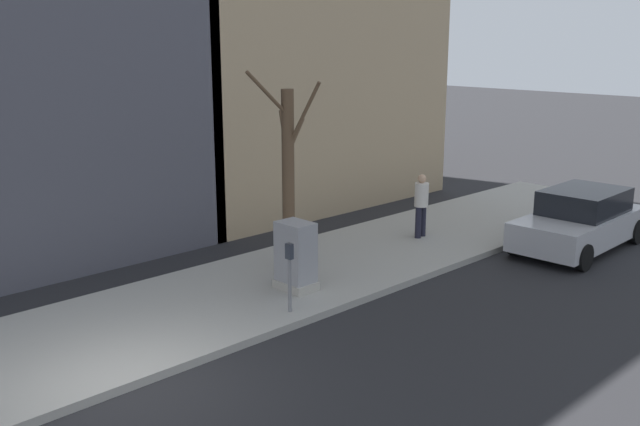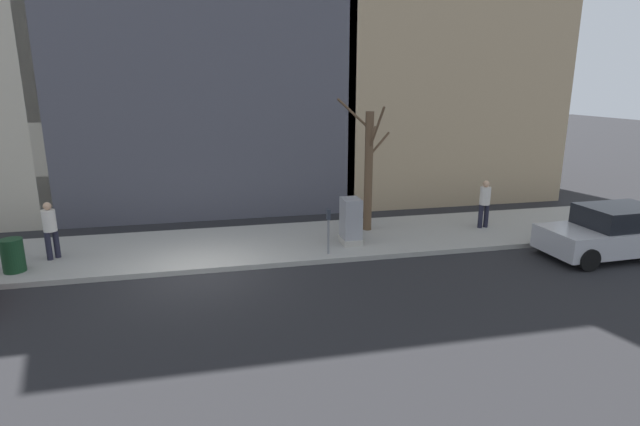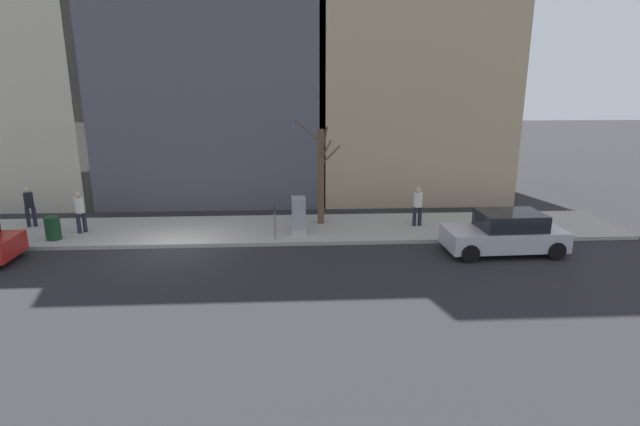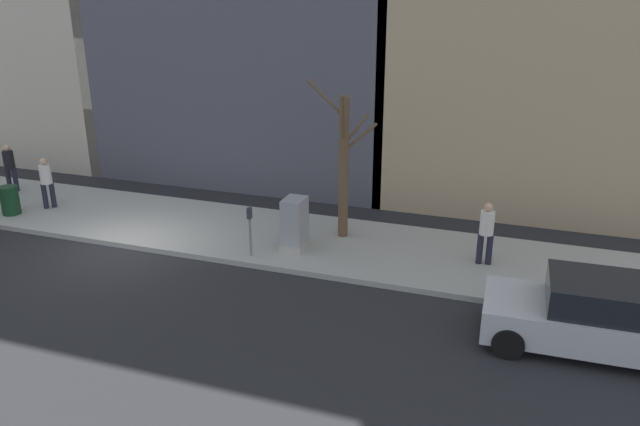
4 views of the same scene
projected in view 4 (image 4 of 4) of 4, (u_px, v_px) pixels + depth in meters
name	position (u px, v px, depth m)	size (l,w,h in m)	color
ground_plane	(124.00, 249.00, 17.45)	(120.00, 120.00, 0.00)	#232326
sidewalk	(163.00, 222.00, 19.19)	(4.00, 36.00, 0.15)	#9E9B93
parked_car_silver	(595.00, 316.00, 12.42)	(2.03, 4.25, 1.52)	#B7B7BC
parking_meter	(250.00, 226.00, 16.37)	(0.14, 0.10, 1.35)	slate
utility_box	(295.00, 224.00, 16.88)	(0.83, 0.61, 1.43)	#A8A399
bare_tree	(344.00, 164.00, 17.24)	(1.64, 1.94, 4.42)	brown
trash_bin	(10.00, 200.00, 19.52)	(0.56, 0.56, 0.90)	#14381E
pedestrian_near_meter	(486.00, 230.00, 15.85)	(0.36, 0.40, 1.66)	#1E1E2D
pedestrian_midblock	(46.00, 180.00, 19.90)	(0.36, 0.36, 1.66)	#1E1E2D
pedestrian_far_corner	(10.00, 165.00, 21.52)	(0.36, 0.39, 1.66)	#1E1E2D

